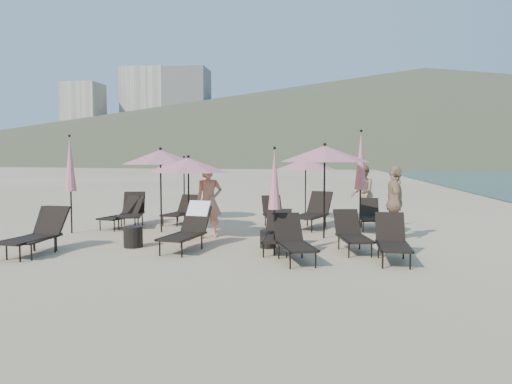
# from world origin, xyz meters

# --- Properties ---
(ground) EXTENTS (800.00, 800.00, 0.00)m
(ground) POSITION_xyz_m (0.00, 0.00, 0.00)
(ground) COLOR #D6BA8C
(ground) RESTS_ON ground
(volcanic_headland) EXTENTS (690.00, 690.00, 55.00)m
(volcanic_headland) POSITION_xyz_m (71.37, 302.62, 26.49)
(volcanic_headland) COLOR brown
(volcanic_headland) RESTS_ON ground
(hotel_skyline) EXTENTS (109.00, 82.00, 55.00)m
(hotel_skyline) POSITION_xyz_m (-93.62, 271.21, 24.18)
(hotel_skyline) COLOR beige
(hotel_skyline) RESTS_ON ground
(lounger_0) EXTENTS (0.88, 1.78, 0.98)m
(lounger_0) POSITION_xyz_m (-4.58, -0.62, 0.46)
(lounger_0) COLOR black
(lounger_0) RESTS_ON ground
(lounger_1) EXTENTS (0.72, 1.71, 0.96)m
(lounger_1) POSITION_xyz_m (-4.60, -0.49, 0.45)
(lounger_1) COLOR black
(lounger_1) RESTS_ON ground
(lounger_2) EXTENTS (0.90, 1.78, 1.06)m
(lounger_2) POSITION_xyz_m (-1.47, 0.34, 0.51)
(lounger_2) COLOR black
(lounger_2) RESTS_ON ground
(lounger_3) EXTENTS (0.63, 1.56, 0.89)m
(lounger_3) POSITION_xyz_m (0.55, 0.40, 0.42)
(lounger_3) COLOR black
(lounger_3) RESTS_ON ground
(lounger_4) EXTENTS (1.05, 1.68, 0.90)m
(lounger_4) POSITION_xyz_m (0.96, -0.56, 0.42)
(lounger_4) COLOR black
(lounger_4) RESTS_ON ground
(lounger_5) EXTENTS (0.65, 1.61, 0.92)m
(lounger_5) POSITION_xyz_m (2.94, -0.31, 0.43)
(lounger_5) COLOR black
(lounger_5) RESTS_ON ground
(lounger_6) EXTENTS (1.08, 1.86, 1.01)m
(lounger_6) POSITION_xyz_m (-4.20, 3.83, 0.47)
(lounger_6) COLOR black
(lounger_6) RESTS_ON ground
(lounger_7) EXTENTS (0.96, 1.67, 0.91)m
(lounger_7) POSITION_xyz_m (-4.34, 3.50, 0.42)
(lounger_7) COLOR black
(lounger_7) RESTS_ON ground
(lounger_8) EXTENTS (0.87, 1.61, 0.88)m
(lounger_8) POSITION_xyz_m (-2.90, 4.62, 0.41)
(lounger_8) COLOR black
(lounger_8) RESTS_ON ground
(lounger_9) EXTENTS (1.01, 1.68, 0.91)m
(lounger_9) POSITION_xyz_m (0.11, 4.22, 0.42)
(lounger_9) COLOR black
(lounger_9) RESTS_ON ground
(lounger_10) EXTENTS (1.25, 1.94, 1.04)m
(lounger_10) POSITION_xyz_m (1.25, 4.18, 0.49)
(lounger_10) COLOR black
(lounger_10) RESTS_ON ground
(lounger_11) EXTENTS (0.60, 1.50, 0.86)m
(lounger_11) POSITION_xyz_m (2.90, 4.28, 0.40)
(lounger_11) COLOR black
(lounger_11) RESTS_ON ground
(lounger_12) EXTENTS (0.86, 1.61, 0.88)m
(lounger_12) POSITION_xyz_m (2.19, 0.63, 0.41)
(lounger_12) COLOR black
(lounger_12) RESTS_ON ground
(umbrella_open_0) EXTENTS (2.20, 2.20, 2.37)m
(umbrella_open_0) POSITION_xyz_m (-2.93, 2.79, 2.09)
(umbrella_open_0) COLOR black
(umbrella_open_0) RESTS_ON ground
(umbrella_open_1) EXTENTS (1.99, 1.99, 2.14)m
(umbrella_open_1) POSITION_xyz_m (-1.78, 1.50, 1.90)
(umbrella_open_1) COLOR black
(umbrella_open_1) RESTS_ON ground
(umbrella_open_2) EXTENTS (2.29, 2.29, 2.46)m
(umbrella_open_2) POSITION_xyz_m (1.57, 2.37, 2.18)
(umbrella_open_2) COLOR black
(umbrella_open_2) RESTS_ON ground
(umbrella_open_3) EXTENTS (1.99, 1.99, 2.14)m
(umbrella_open_3) POSITION_xyz_m (-3.04, 5.50, 1.89)
(umbrella_open_3) COLOR black
(umbrella_open_3) RESTS_ON ground
(umbrella_open_4) EXTENTS (1.96, 1.96, 2.11)m
(umbrella_open_4) POSITION_xyz_m (0.95, 5.92, 1.87)
(umbrella_open_4) COLOR black
(umbrella_open_4) RESTS_ON ground
(umbrella_closed_0) EXTENTS (0.27, 0.27, 2.31)m
(umbrella_closed_0) POSITION_xyz_m (0.53, -0.10, 1.61)
(umbrella_closed_0) COLOR black
(umbrella_closed_0) RESTS_ON ground
(umbrella_closed_1) EXTENTS (0.33, 0.33, 2.84)m
(umbrella_closed_1) POSITION_xyz_m (2.54, 3.24, 1.98)
(umbrella_closed_1) COLOR black
(umbrella_closed_1) RESTS_ON ground
(umbrella_closed_2) EXTENTS (0.32, 0.32, 2.71)m
(umbrella_closed_2) POSITION_xyz_m (-5.32, 2.28, 1.89)
(umbrella_closed_2) COLOR black
(umbrella_closed_2) RESTS_ON ground
(side_table_0) EXTENTS (0.44, 0.44, 0.48)m
(side_table_0) POSITION_xyz_m (-2.82, 0.45, 0.24)
(side_table_0) COLOR black
(side_table_0) RESTS_ON ground
(side_table_1) EXTENTS (0.37, 0.37, 0.41)m
(side_table_1) POSITION_xyz_m (0.29, 0.79, 0.20)
(side_table_1) COLOR black
(side_table_1) RESTS_ON ground
(beachgoer_a) EXTENTS (0.81, 0.69, 1.89)m
(beachgoer_a) POSITION_xyz_m (-1.39, 2.05, 0.94)
(beachgoer_a) COLOR tan
(beachgoer_a) RESTS_ON ground
(beachgoer_b) EXTENTS (0.73, 0.92, 1.86)m
(beachgoer_b) POSITION_xyz_m (2.79, 5.91, 0.93)
(beachgoer_b) COLOR #9C7550
(beachgoer_b) RESTS_ON ground
(beachgoer_c) EXTENTS (0.47, 1.10, 1.87)m
(beachgoer_c) POSITION_xyz_m (3.33, 2.30, 0.94)
(beachgoer_c) COLOR tan
(beachgoer_c) RESTS_ON ground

